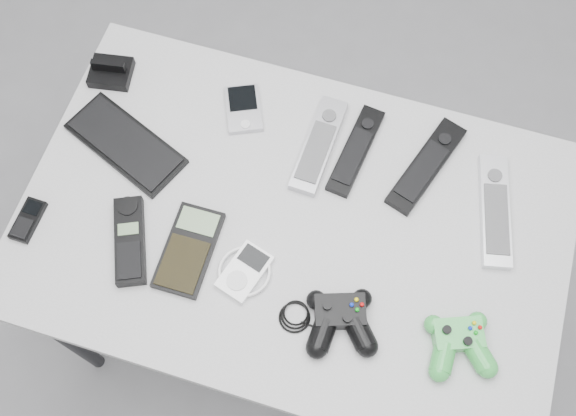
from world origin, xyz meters
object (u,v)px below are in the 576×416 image
(pda, at_px, (244,109))
(remote_black_a, at_px, (356,150))
(pda_keyboard, at_px, (126,143))
(controller_black, at_px, (340,319))
(controller_green, at_px, (459,342))
(cordless_handset, at_px, (130,241))
(remote_black_b, at_px, (426,165))
(remote_silver_a, at_px, (319,145))
(calculator, at_px, (189,250))
(mp3_player, at_px, (244,271))
(desk, at_px, (293,235))
(mobile_phone, at_px, (28,220))
(remote_silver_b, at_px, (495,210))

(pda, xyz_separation_m, remote_black_a, (0.25, -0.03, 0.00))
(pda_keyboard, distance_m, controller_black, 0.56)
(pda, relative_size, controller_black, 0.50)
(controller_green, bearing_deg, pda, 124.79)
(pda, height_order, cordless_handset, cordless_handset)
(pda_keyboard, distance_m, remote_black_b, 0.61)
(remote_black_a, distance_m, controller_green, 0.42)
(remote_black_a, xyz_separation_m, controller_green, (0.27, -0.32, 0.01))
(remote_black_a, bearing_deg, remote_silver_a, -164.38)
(calculator, distance_m, mp3_player, 0.12)
(desk, relative_size, pda_keyboard, 4.19)
(remote_black_b, height_order, calculator, remote_black_b)
(remote_black_b, height_order, mobile_phone, remote_black_b)
(mobile_phone, bearing_deg, controller_green, 1.85)
(calculator, distance_m, controller_black, 0.31)
(calculator, xyz_separation_m, mp3_player, (0.12, -0.01, 0.00))
(controller_green, bearing_deg, desk, 137.06)
(pda_keyboard, relative_size, cordless_handset, 1.45)
(remote_silver_a, relative_size, mp3_player, 2.05)
(remote_silver_a, distance_m, mp3_player, 0.30)
(desk, bearing_deg, remote_silver_b, 20.45)
(remote_silver_b, relative_size, mp3_player, 2.20)
(mobile_phone, distance_m, calculator, 0.32)
(controller_green, bearing_deg, remote_black_b, 90.16)
(mp3_player, height_order, controller_black, controller_black)
(remote_silver_b, bearing_deg, remote_black_a, 158.05)
(remote_silver_b, xyz_separation_m, cordless_handset, (-0.65, -0.27, 0.00))
(desk, distance_m, pda, 0.28)
(pda_keyboard, bearing_deg, controller_black, -0.95)
(mobile_phone, height_order, calculator, calculator)
(remote_silver_a, bearing_deg, remote_black_a, 10.81)
(desk, bearing_deg, remote_silver_a, 89.85)
(pda_keyboard, relative_size, remote_black_b, 1.11)
(remote_black_b, xyz_separation_m, mp3_player, (-0.28, -0.32, -0.00))
(remote_black_b, relative_size, calculator, 1.28)
(pda_keyboard, xyz_separation_m, remote_silver_b, (0.74, 0.07, 0.00))
(remote_black_a, height_order, remote_silver_b, remote_silver_b)
(cordless_handset, height_order, controller_green, controller_green)
(remote_black_a, height_order, mp3_player, remote_black_a)
(desk, height_order, remote_black_a, remote_black_a)
(remote_black_a, height_order, calculator, remote_black_a)
(calculator, bearing_deg, controller_green, -3.45)
(remote_silver_b, xyz_separation_m, controller_black, (-0.23, -0.30, 0.01))
(cordless_handset, bearing_deg, pda, 47.84)
(desk, height_order, calculator, calculator)
(remote_silver_b, bearing_deg, mobile_phone, -174.23)
(desk, xyz_separation_m, remote_black_a, (0.07, 0.19, 0.07))
(calculator, bearing_deg, remote_black_b, 37.26)
(pda, height_order, mp3_player, mp3_player)
(desk, xyz_separation_m, controller_green, (0.35, -0.14, 0.08))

